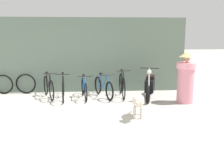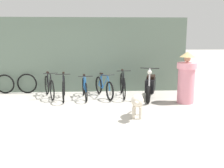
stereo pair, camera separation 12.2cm
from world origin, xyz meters
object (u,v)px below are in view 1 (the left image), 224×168
at_px(bicycle_0, 49,87).
at_px(bicycle_2, 84,89).
at_px(bicycle_4, 122,85).
at_px(spare_tire_left, 26,84).
at_px(person_in_robes, 186,77).
at_px(bicycle_1, 63,88).
at_px(stray_dog, 138,101).
at_px(bicycle_3, 103,87).
at_px(spare_tire_right, 3,84).
at_px(motorcycle, 150,86).

height_order(bicycle_0, bicycle_2, bicycle_0).
distance_m(bicycle_4, spare_tire_left, 3.42).
relative_size(bicycle_2, person_in_robes, 0.99).
xyz_separation_m(bicycle_0, bicycle_1, (0.51, -0.26, 0.01)).
xyz_separation_m(stray_dog, spare_tire_left, (-3.48, 3.04, -0.07)).
xyz_separation_m(bicycle_2, spare_tire_left, (-2.08, 0.87, 0.03)).
distance_m(bicycle_1, spare_tire_left, 1.67).
distance_m(bicycle_0, bicycle_3, 1.83).
distance_m(bicycle_2, stray_dog, 2.58).
bearing_deg(spare_tire_left, bicycle_4, -11.63).
bearing_deg(bicycle_3, stray_dog, -0.13).
height_order(stray_dog, spare_tire_left, spare_tire_left).
bearing_deg(bicycle_0, bicycle_2, 58.97).
bearing_deg(bicycle_0, spare_tire_right, -131.24).
xyz_separation_m(bicycle_4, person_in_robes, (1.84, -0.96, 0.40)).
bearing_deg(bicycle_0, bicycle_1, 42.58).
relative_size(bicycle_1, bicycle_2, 1.12).
relative_size(bicycle_0, bicycle_2, 0.99).
relative_size(bicycle_3, spare_tire_right, 2.35).
relative_size(bicycle_0, bicycle_1, 0.88).
distance_m(bicycle_1, person_in_robes, 3.88).
distance_m(bicycle_4, person_in_robes, 2.11).
relative_size(motorcycle, stray_dog, 1.77).
bearing_deg(stray_dog, motorcycle, 172.22).
bearing_deg(bicycle_3, bicycle_2, -93.04).
height_order(bicycle_4, spare_tire_left, bicycle_4).
relative_size(motorcycle, spare_tire_right, 2.63).
xyz_separation_m(bicycle_1, motorcycle, (2.82, -0.12, 0.05)).
bearing_deg(stray_dog, bicycle_0, -120.22).
height_order(motorcycle, person_in_robes, person_in_robes).
bearing_deg(bicycle_0, stray_dog, 27.15).
distance_m(bicycle_3, spare_tire_right, 3.56).
distance_m(bicycle_0, stray_dog, 3.53).
bearing_deg(spare_tire_right, bicycle_2, -17.10).
relative_size(bicycle_3, motorcycle, 0.90).
bearing_deg(person_in_robes, bicycle_0, 0.44).
xyz_separation_m(spare_tire_left, spare_tire_right, (-0.77, 0.00, -0.01)).
distance_m(person_in_robes, spare_tire_right, 6.20).
relative_size(bicycle_4, spare_tire_right, 2.41).
bearing_deg(stray_dog, bicycle_2, -134.54).
height_order(bicycle_3, spare_tire_left, bicycle_3).
xyz_separation_m(bicycle_0, bicycle_4, (2.46, -0.05, 0.03)).
relative_size(bicycle_4, stray_dog, 1.62).
height_order(bicycle_4, spare_tire_right, bicycle_4).
relative_size(spare_tire_left, spare_tire_right, 1.03).
bearing_deg(bicycle_4, spare_tire_right, -99.10).
distance_m(bicycle_4, spare_tire_right, 4.18).
relative_size(bicycle_0, person_in_robes, 0.98).
bearing_deg(person_in_robes, bicycle_3, -7.31).
xyz_separation_m(person_in_robes, spare_tire_right, (-5.96, 1.65, -0.44)).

